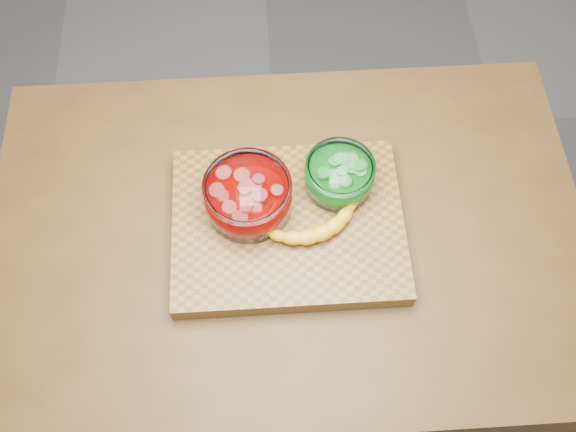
{
  "coord_description": "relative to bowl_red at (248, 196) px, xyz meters",
  "views": [
    {
      "loc": [
        -0.04,
        -0.57,
        2.04
      ],
      "look_at": [
        0.0,
        0.0,
        0.96
      ],
      "focal_mm": 40.0,
      "sensor_mm": 36.0,
      "label": 1
    }
  ],
  "objects": [
    {
      "name": "bowl_red",
      "position": [
        0.0,
        0.0,
        0.0
      ],
      "size": [
        0.17,
        0.17,
        0.08
      ],
      "color": "white",
      "rests_on": "cutting_board"
    },
    {
      "name": "counter",
      "position": [
        0.07,
        -0.04,
        -0.53
      ],
      "size": [
        1.2,
        0.8,
        0.9
      ],
      "primitive_type": "cube",
      "color": "#462E15",
      "rests_on": "ground"
    },
    {
      "name": "banana",
      "position": [
        0.12,
        -0.04,
        -0.02
      ],
      "size": [
        0.23,
        0.15,
        0.03
      ],
      "primitive_type": null,
      "color": "gold",
      "rests_on": "cutting_board"
    },
    {
      "name": "cutting_board",
      "position": [
        0.07,
        -0.04,
        -0.06
      ],
      "size": [
        0.45,
        0.35,
        0.04
      ],
      "primitive_type": "cube",
      "color": "brown",
      "rests_on": "counter"
    },
    {
      "name": "bowl_green",
      "position": [
        0.18,
        0.04,
        -0.01
      ],
      "size": [
        0.14,
        0.14,
        0.06
      ],
      "color": "white",
      "rests_on": "cutting_board"
    },
    {
      "name": "ground",
      "position": [
        0.07,
        -0.04,
        -0.98
      ],
      "size": [
        3.5,
        3.5,
        0.0
      ],
      "primitive_type": "plane",
      "color": "#555559",
      "rests_on": "ground"
    }
  ]
}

